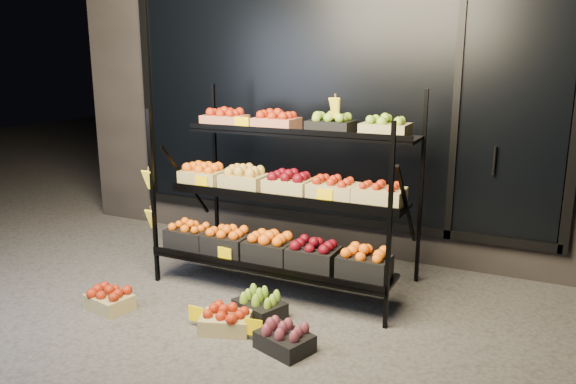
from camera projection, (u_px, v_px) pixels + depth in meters
The scene contains 9 objects.
ground at pixel (250, 311), 4.34m from camera, with size 24.00×24.00×0.00m, color #514F4C.
building at pixel (362, 72), 6.20m from camera, with size 6.00×2.08×3.50m.
display_rack at pixel (282, 195), 4.68m from camera, with size 2.18×1.02×1.71m.
tag_floor_a at pixel (197, 319), 4.06m from camera, with size 0.13×0.01×0.12m, color #F3CB00.
tag_floor_b at pixel (254, 333), 3.86m from camera, with size 0.13×0.01×0.12m, color #F3CB00.
floor_crate_left at pixel (109, 299), 4.35m from camera, with size 0.38×0.32×0.18m.
floor_crate_midleft at pixel (260, 305), 4.22m from camera, with size 0.43×0.38×0.19m.
floor_crate_midright at pixel (226, 319), 4.00m from camera, with size 0.41×0.35×0.18m.
floor_crate_right at pixel (285, 338), 3.74m from camera, with size 0.42×0.36×0.19m.
Camera 1 is at (2.00, -3.48, 1.90)m, focal length 35.00 mm.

